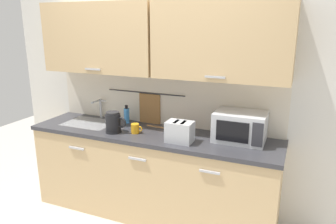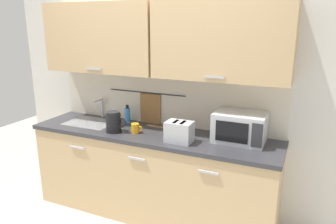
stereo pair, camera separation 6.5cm
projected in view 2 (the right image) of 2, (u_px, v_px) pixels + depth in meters
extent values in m
cube|color=tan|center=(152.00, 175.00, 3.32)|extent=(2.50, 0.60, 0.86)
cube|color=#B7B7BC|center=(77.00, 147.00, 3.24)|extent=(0.18, 0.02, 0.02)
cube|color=#B7B7BC|center=(137.00, 159.00, 2.97)|extent=(0.18, 0.02, 0.02)
cube|color=#B7B7BC|center=(208.00, 172.00, 2.70)|extent=(0.18, 0.02, 0.02)
cube|color=#333338|center=(152.00, 134.00, 3.20)|extent=(2.53, 0.63, 0.04)
cube|color=#9EA0A5|center=(91.00, 126.00, 3.53)|extent=(0.52, 0.38, 0.09)
cube|color=silver|center=(166.00, 92.00, 3.40)|extent=(3.70, 0.06, 2.50)
cube|color=beige|center=(164.00, 99.00, 3.38)|extent=(2.50, 0.01, 0.55)
cube|color=tan|center=(102.00, 38.00, 3.33)|extent=(1.24, 0.33, 0.70)
cube|color=#B7B7BC|center=(94.00, 69.00, 3.25)|extent=(0.18, 0.01, 0.02)
cube|color=tan|center=(221.00, 40.00, 2.83)|extent=(1.24, 0.33, 0.70)
cube|color=#B7B7BC|center=(214.00, 77.00, 2.75)|extent=(0.18, 0.01, 0.02)
cylinder|color=#333338|center=(146.00, 93.00, 3.44)|extent=(0.90, 0.01, 0.01)
cube|color=olive|center=(151.00, 109.00, 3.46)|extent=(0.24, 0.02, 0.34)
cylinder|color=#B2B5BA|center=(102.00, 108.00, 3.69)|extent=(0.03, 0.03, 0.22)
cylinder|color=#B2B5BA|center=(97.00, 101.00, 3.59)|extent=(0.02, 0.16, 0.02)
cube|color=#B2B5BA|center=(105.00, 100.00, 3.65)|extent=(0.07, 0.02, 0.01)
cube|color=silver|center=(240.00, 127.00, 2.93)|extent=(0.46, 0.34, 0.27)
cube|color=black|center=(232.00, 132.00, 2.79)|extent=(0.29, 0.01, 0.18)
cube|color=#2D2D33|center=(257.00, 136.00, 2.70)|extent=(0.09, 0.01, 0.21)
cylinder|color=black|center=(114.00, 131.00, 3.21)|extent=(0.16, 0.16, 0.02)
cylinder|color=black|center=(113.00, 122.00, 3.19)|extent=(0.15, 0.15, 0.17)
cylinder|color=#262628|center=(113.00, 113.00, 3.16)|extent=(0.13, 0.13, 0.02)
torus|color=black|center=(121.00, 122.00, 3.15)|extent=(0.11, 0.02, 0.11)
cylinder|color=#3F8CD8|center=(127.00, 115.00, 3.49)|extent=(0.06, 0.06, 0.16)
cylinder|color=black|center=(127.00, 107.00, 3.47)|extent=(0.03, 0.03, 0.04)
cylinder|color=orange|center=(135.00, 128.00, 3.17)|extent=(0.08, 0.08, 0.09)
torus|color=orange|center=(140.00, 129.00, 3.15)|extent=(0.06, 0.01, 0.06)
cube|color=#B7BABF|center=(179.00, 132.00, 2.92)|extent=(0.24, 0.17, 0.19)
cube|color=black|center=(176.00, 122.00, 2.91)|extent=(0.03, 0.12, 0.01)
cube|color=black|center=(183.00, 123.00, 2.88)|extent=(0.03, 0.12, 0.01)
cube|color=black|center=(166.00, 127.00, 2.96)|extent=(0.02, 0.02, 0.02)
cylinder|color=red|center=(181.00, 129.00, 3.16)|extent=(0.08, 0.08, 0.09)
torus|color=red|center=(186.00, 129.00, 3.14)|extent=(0.06, 0.01, 0.06)
cube|color=#9E7042|center=(157.00, 127.00, 3.35)|extent=(0.22, 0.03, 0.01)
ellipsoid|color=#9E7042|center=(168.00, 128.00, 3.29)|extent=(0.06, 0.04, 0.01)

